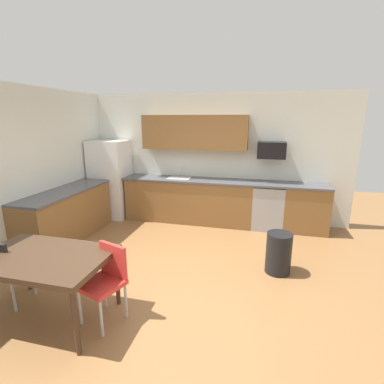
{
  "coord_description": "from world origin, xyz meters",
  "views": [
    {
      "loc": [
        1.07,
        -3.37,
        2.17
      ],
      "look_at": [
        0.0,
        1.0,
        1.0
      ],
      "focal_mm": 26.31,
      "sensor_mm": 36.0,
      "label": 1
    }
  ],
  "objects_px": {
    "oven_range": "(268,206)",
    "trash_bin": "(279,253)",
    "refrigerator": "(111,179)",
    "chair_near_table": "(106,277)",
    "dining_table": "(43,261)",
    "microwave": "(271,150)",
    "chair_far_side": "(3,267)"
  },
  "relations": [
    {
      "from": "refrigerator",
      "to": "chair_far_side",
      "type": "bearing_deg",
      "value": -82.83
    },
    {
      "from": "refrigerator",
      "to": "trash_bin",
      "type": "xyz_separation_m",
      "value": [
        3.58,
        -1.7,
        -0.56
      ]
    },
    {
      "from": "dining_table",
      "to": "chair_near_table",
      "type": "relative_size",
      "value": 1.65
    },
    {
      "from": "oven_range",
      "to": "microwave",
      "type": "bearing_deg",
      "value": 90.0
    },
    {
      "from": "oven_range",
      "to": "chair_far_side",
      "type": "distance_m",
      "value": 4.51
    },
    {
      "from": "dining_table",
      "to": "trash_bin",
      "type": "height_order",
      "value": "dining_table"
    },
    {
      "from": "oven_range",
      "to": "trash_bin",
      "type": "relative_size",
      "value": 1.52
    },
    {
      "from": "refrigerator",
      "to": "chair_near_table",
      "type": "xyz_separation_m",
      "value": [
        1.7,
        -3.16,
        -0.35
      ]
    },
    {
      "from": "microwave",
      "to": "dining_table",
      "type": "xyz_separation_m",
      "value": [
        -2.4,
        -3.49,
        -0.88
      ]
    },
    {
      "from": "dining_table",
      "to": "trash_bin",
      "type": "distance_m",
      "value": 3.03
    },
    {
      "from": "oven_range",
      "to": "chair_near_table",
      "type": "height_order",
      "value": "oven_range"
    },
    {
      "from": "chair_near_table",
      "to": "oven_range",
      "type": "bearing_deg",
      "value": 61.68
    },
    {
      "from": "chair_far_side",
      "to": "microwave",
      "type": "bearing_deg",
      "value": 48.5
    },
    {
      "from": "dining_table",
      "to": "microwave",
      "type": "bearing_deg",
      "value": 55.46
    },
    {
      "from": "trash_bin",
      "to": "microwave",
      "type": "bearing_deg",
      "value": 94.16
    },
    {
      "from": "oven_range",
      "to": "chair_far_side",
      "type": "relative_size",
      "value": 1.07
    },
    {
      "from": "refrigerator",
      "to": "oven_range",
      "type": "distance_m",
      "value": 3.47
    },
    {
      "from": "chair_near_table",
      "to": "trash_bin",
      "type": "bearing_deg",
      "value": 37.82
    },
    {
      "from": "oven_range",
      "to": "trash_bin",
      "type": "xyz_separation_m",
      "value": [
        0.14,
        -1.78,
        -0.16
      ]
    },
    {
      "from": "dining_table",
      "to": "chair_near_table",
      "type": "bearing_deg",
      "value": 12.66
    },
    {
      "from": "refrigerator",
      "to": "dining_table",
      "type": "xyz_separation_m",
      "value": [
        1.04,
        -3.31,
        -0.16
      ]
    },
    {
      "from": "microwave",
      "to": "trash_bin",
      "type": "distance_m",
      "value": 2.28
    },
    {
      "from": "refrigerator",
      "to": "chair_far_side",
      "type": "height_order",
      "value": "refrigerator"
    },
    {
      "from": "refrigerator",
      "to": "trash_bin",
      "type": "relative_size",
      "value": 2.86
    },
    {
      "from": "microwave",
      "to": "oven_range",
      "type": "bearing_deg",
      "value": -90.0
    },
    {
      "from": "refrigerator",
      "to": "dining_table",
      "type": "relative_size",
      "value": 1.22
    },
    {
      "from": "oven_range",
      "to": "dining_table",
      "type": "bearing_deg",
      "value": -125.33
    },
    {
      "from": "oven_range",
      "to": "chair_near_table",
      "type": "bearing_deg",
      "value": -118.32
    },
    {
      "from": "microwave",
      "to": "chair_far_side",
      "type": "bearing_deg",
      "value": -131.5
    },
    {
      "from": "microwave",
      "to": "chair_near_table",
      "type": "height_order",
      "value": "microwave"
    },
    {
      "from": "refrigerator",
      "to": "chair_near_table",
      "type": "relative_size",
      "value": 2.02
    },
    {
      "from": "chair_near_table",
      "to": "trash_bin",
      "type": "relative_size",
      "value": 1.42
    }
  ]
}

